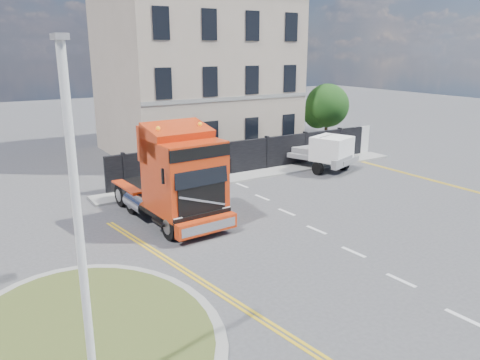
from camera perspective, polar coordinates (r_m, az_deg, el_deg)
ground at (r=18.29m, az=1.39°, el=-7.52°), size 120.00×120.00×0.00m
traffic_island at (r=13.33m, az=-17.98°, el=-17.45°), size 6.80×6.80×0.17m
hoarding_fence at (r=28.62m, az=2.53°, el=3.13°), size 18.80×0.25×2.00m
georgian_building at (r=34.17m, az=-5.45°, el=13.19°), size 12.30×10.30×12.80m
tree at (r=35.48m, az=10.31°, el=8.68°), size 3.20×3.20×4.80m
pavement_far at (r=27.82m, az=2.61°, el=0.76°), size 20.00×1.60×0.12m
truck at (r=19.84m, az=-7.68°, el=-0.03°), size 3.03×7.16×4.20m
flatbed_pickup at (r=29.07m, az=10.25°, el=3.44°), size 3.73×5.74×2.19m
lamppost_island at (r=9.30m, az=-19.02°, el=-6.11°), size 0.23×0.46×7.45m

